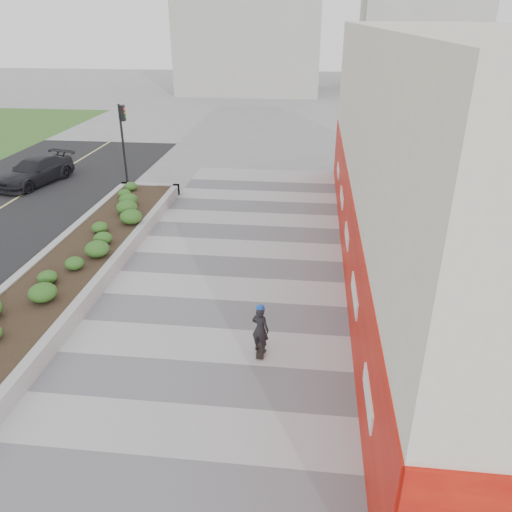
# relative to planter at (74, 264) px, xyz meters

# --- Properties ---
(ground) EXTENTS (160.00, 160.00, 0.00)m
(ground) POSITION_rel_planter_xyz_m (5.50, -7.00, -0.42)
(ground) COLOR gray
(ground) RESTS_ON ground
(walkway) EXTENTS (8.00, 36.00, 0.01)m
(walkway) POSITION_rel_planter_xyz_m (5.50, -4.00, -0.41)
(walkway) COLOR #A8A8AD
(walkway) RESTS_ON ground
(building) EXTENTS (6.04, 24.08, 8.00)m
(building) POSITION_rel_planter_xyz_m (12.48, 1.98, 3.56)
(building) COLOR silver
(building) RESTS_ON ground
(planter) EXTENTS (3.00, 18.00, 0.90)m
(planter) POSITION_rel_planter_xyz_m (0.00, 0.00, 0.00)
(planter) COLOR #9E9EA0
(planter) RESTS_ON ground
(traffic_signal_near) EXTENTS (0.33, 0.28, 4.20)m
(traffic_signal_near) POSITION_rel_planter_xyz_m (-1.73, 10.50, 2.34)
(traffic_signal_near) COLOR black
(traffic_signal_near) RESTS_ON ground
(manhole_cover) EXTENTS (0.44, 0.44, 0.01)m
(manhole_cover) POSITION_rel_planter_xyz_m (6.00, -4.00, -0.42)
(manhole_cover) COLOR #595654
(manhole_cover) RESTS_ON ground
(skateboarder) EXTENTS (0.58, 0.73, 1.51)m
(skateboarder) POSITION_rel_planter_xyz_m (6.98, -3.81, 0.35)
(skateboarder) COLOR beige
(skateboarder) RESTS_ON ground
(car_dark) EXTENTS (3.06, 5.09, 1.38)m
(car_dark) POSITION_rel_planter_xyz_m (-6.67, 9.90, 0.27)
(car_dark) COLOR black
(car_dark) RESTS_ON ground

